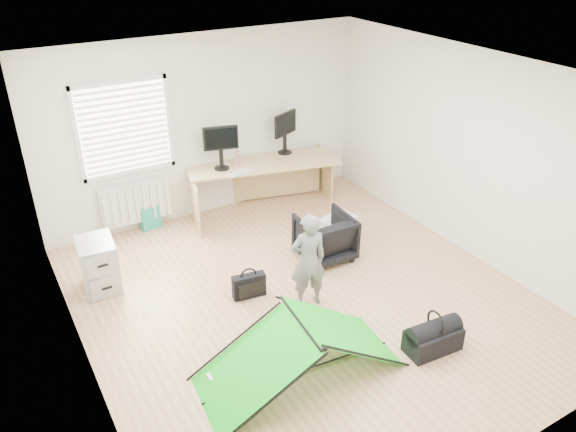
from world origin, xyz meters
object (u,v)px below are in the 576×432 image
office_chair (325,237)px  duffel_bag (433,340)px  storage_crate (338,226)px  filing_cabinet (99,265)px  laptop_bag (249,286)px  person (308,260)px  kite (300,348)px  thermos (237,158)px  monitor_right (285,138)px  monitor_left (221,153)px  desk (264,186)px

office_chair → duffel_bag: size_ratio=1.16×
storage_crate → filing_cabinet: bearing=172.5°
laptop_bag → office_chair: bearing=21.4°
person → kite: person is taller
kite → duffel_bag: (1.39, -0.42, -0.19)m
thermos → storage_crate: bearing=-57.3°
monitor_right → laptop_bag: size_ratio=1.26×
person → kite: 1.21m
monitor_right → office_chair: bearing=-128.1°
monitor_right → storage_crate: 1.70m
monitor_left → duffel_bag: monitor_left is taller
desk → laptop_bag: (-1.25, -1.94, -0.24)m
desk → duffel_bag: size_ratio=3.88×
monitor_left → monitor_right: (1.12, 0.07, -0.00)m
filing_cabinet → monitor_right: 3.45m
filing_cabinet → monitor_left: monitor_left is taller
person → storage_crate: 1.74m
desk → office_chair: 1.67m
desk → monitor_right: size_ratio=4.54×
office_chair → thermos: bearing=-74.6°
monitor_right → laptop_bag: monitor_right is taller
monitor_left → filing_cabinet: bearing=-140.7°
desk → person: size_ratio=1.93×
monitor_right → storage_crate: size_ratio=0.99×
monitor_left → duffel_bag: 4.03m
monitor_left → storage_crate: 2.01m
thermos → person: person is taller
monitor_right → thermos: monitor_right is taller
monitor_left → laptop_bag: (-0.62, -2.05, -0.88)m
filing_cabinet → storage_crate: filing_cabinet is taller
office_chair → storage_crate: size_ratio=1.35×
monitor_left → desk: bearing=5.9°
thermos → storage_crate: (0.90, -1.40, -0.76)m
kite → thermos: bearing=79.2°
desk → filing_cabinet: 2.87m
desk → laptop_bag: size_ratio=5.74×
filing_cabinet → person: person is taller
office_chair → person: person is taller
desk → storage_crate: desk is taller
storage_crate → laptop_bag: bearing=-159.5°
monitor_left → laptop_bag: bearing=-91.8°
thermos → kite: thermos is taller
monitor_right → duffel_bag: bearing=-121.4°
filing_cabinet → monitor_right: (3.23, 1.02, 0.70)m
monitor_right → person: monitor_right is taller
desk → filing_cabinet: desk is taller
person → storage_crate: bearing=-125.4°
thermos → office_chair: (0.40, -1.79, -0.59)m
duffel_bag → thermos: bearing=99.5°
laptop_bag → person: bearing=-31.6°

